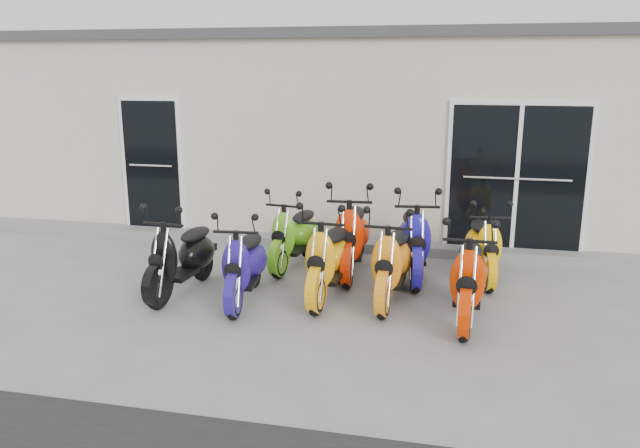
{
  "coord_description": "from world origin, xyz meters",
  "views": [
    {
      "loc": [
        1.75,
        -7.24,
        2.78
      ],
      "look_at": [
        0.0,
        0.6,
        0.75
      ],
      "focal_mm": 35.0,
      "sensor_mm": 36.0,
      "label": 1
    }
  ],
  "objects_px": {
    "scooter_front_black": "(181,246)",
    "scooter_back_red": "(352,226)",
    "scooter_back_yellow": "(484,237)",
    "scooter_front_orange_b": "(393,251)",
    "scooter_front_red": "(469,266)",
    "scooter_back_green": "(294,226)",
    "scooter_front_blue": "(244,254)",
    "scooter_back_blue": "(414,230)",
    "scooter_front_orange_a": "(330,248)"
  },
  "relations": [
    {
      "from": "scooter_front_black",
      "to": "scooter_front_orange_b",
      "type": "relative_size",
      "value": 0.97
    },
    {
      "from": "scooter_front_black",
      "to": "scooter_back_red",
      "type": "height_order",
      "value": "scooter_back_red"
    },
    {
      "from": "scooter_back_red",
      "to": "scooter_back_green",
      "type": "bearing_deg",
      "value": 168.08
    },
    {
      "from": "scooter_front_orange_b",
      "to": "scooter_back_red",
      "type": "relative_size",
      "value": 0.93
    },
    {
      "from": "scooter_back_red",
      "to": "scooter_back_blue",
      "type": "height_order",
      "value": "scooter_back_red"
    },
    {
      "from": "scooter_back_red",
      "to": "scooter_back_yellow",
      "type": "bearing_deg",
      "value": -0.02
    },
    {
      "from": "scooter_back_blue",
      "to": "scooter_back_yellow",
      "type": "relative_size",
      "value": 1.14
    },
    {
      "from": "scooter_front_orange_b",
      "to": "scooter_back_green",
      "type": "relative_size",
      "value": 1.06
    },
    {
      "from": "scooter_back_blue",
      "to": "scooter_front_blue",
      "type": "bearing_deg",
      "value": -152.01
    },
    {
      "from": "scooter_back_red",
      "to": "scooter_back_blue",
      "type": "bearing_deg",
      "value": -2.62
    },
    {
      "from": "scooter_front_red",
      "to": "scooter_back_green",
      "type": "bearing_deg",
      "value": 151.38
    },
    {
      "from": "scooter_front_red",
      "to": "scooter_front_blue",
      "type": "bearing_deg",
      "value": -177.24
    },
    {
      "from": "scooter_back_blue",
      "to": "scooter_back_yellow",
      "type": "distance_m",
      "value": 0.92
    },
    {
      "from": "scooter_front_blue",
      "to": "scooter_back_green",
      "type": "distance_m",
      "value": 1.48
    },
    {
      "from": "scooter_back_blue",
      "to": "scooter_front_orange_b",
      "type": "bearing_deg",
      "value": -108.32
    },
    {
      "from": "scooter_front_red",
      "to": "scooter_back_green",
      "type": "distance_m",
      "value": 2.8
    },
    {
      "from": "scooter_front_orange_a",
      "to": "scooter_back_blue",
      "type": "distance_m",
      "value": 1.39
    },
    {
      "from": "scooter_front_red",
      "to": "scooter_back_blue",
      "type": "distance_m",
      "value": 1.54
    },
    {
      "from": "scooter_front_black",
      "to": "scooter_back_yellow",
      "type": "height_order",
      "value": "scooter_front_black"
    },
    {
      "from": "scooter_front_red",
      "to": "scooter_back_yellow",
      "type": "xyz_separation_m",
      "value": [
        0.21,
        1.48,
        -0.06
      ]
    },
    {
      "from": "scooter_back_red",
      "to": "scooter_back_yellow",
      "type": "relative_size",
      "value": 1.17
    },
    {
      "from": "scooter_front_blue",
      "to": "scooter_back_blue",
      "type": "xyz_separation_m",
      "value": [
        1.92,
        1.37,
        0.06
      ]
    },
    {
      "from": "scooter_front_black",
      "to": "scooter_back_green",
      "type": "height_order",
      "value": "scooter_front_black"
    },
    {
      "from": "scooter_back_yellow",
      "to": "scooter_back_blue",
      "type": "bearing_deg",
      "value": 179.01
    },
    {
      "from": "scooter_back_green",
      "to": "scooter_back_blue",
      "type": "xyz_separation_m",
      "value": [
        1.68,
        -0.09,
        0.06
      ]
    },
    {
      "from": "scooter_front_blue",
      "to": "scooter_back_yellow",
      "type": "relative_size",
      "value": 1.03
    },
    {
      "from": "scooter_front_black",
      "to": "scooter_back_red",
      "type": "bearing_deg",
      "value": 38.07
    },
    {
      "from": "scooter_front_orange_b",
      "to": "scooter_front_red",
      "type": "distance_m",
      "value": 0.98
    },
    {
      "from": "scooter_back_green",
      "to": "scooter_back_yellow",
      "type": "height_order",
      "value": "scooter_back_green"
    },
    {
      "from": "scooter_front_black",
      "to": "scooter_back_blue",
      "type": "relative_size",
      "value": 0.93
    },
    {
      "from": "scooter_front_blue",
      "to": "scooter_back_red",
      "type": "bearing_deg",
      "value": 45.4
    },
    {
      "from": "scooter_front_orange_a",
      "to": "scooter_back_green",
      "type": "distance_m",
      "value": 1.32
    },
    {
      "from": "scooter_front_blue",
      "to": "scooter_front_orange_b",
      "type": "bearing_deg",
      "value": 7.16
    },
    {
      "from": "scooter_back_green",
      "to": "scooter_back_blue",
      "type": "relative_size",
      "value": 0.91
    },
    {
      "from": "scooter_back_green",
      "to": "scooter_front_blue",
      "type": "bearing_deg",
      "value": -91.48
    },
    {
      "from": "scooter_front_orange_a",
      "to": "scooter_front_red",
      "type": "bearing_deg",
      "value": -9.28
    },
    {
      "from": "scooter_front_orange_a",
      "to": "scooter_back_yellow",
      "type": "relative_size",
      "value": 1.1
    },
    {
      "from": "scooter_front_black",
      "to": "scooter_front_red",
      "type": "distance_m",
      "value": 3.49
    },
    {
      "from": "scooter_front_orange_b",
      "to": "scooter_back_yellow",
      "type": "distance_m",
      "value": 1.54
    },
    {
      "from": "scooter_front_orange_b",
      "to": "scooter_back_green",
      "type": "bearing_deg",
      "value": 148.31
    },
    {
      "from": "scooter_front_orange_a",
      "to": "scooter_back_red",
      "type": "bearing_deg",
      "value": 86.75
    },
    {
      "from": "scooter_front_orange_b",
      "to": "scooter_back_green",
      "type": "height_order",
      "value": "scooter_front_orange_b"
    },
    {
      "from": "scooter_front_blue",
      "to": "scooter_front_red",
      "type": "distance_m",
      "value": 2.62
    },
    {
      "from": "scooter_back_blue",
      "to": "scooter_back_green",
      "type": "bearing_deg",
      "value": 169.51
    },
    {
      "from": "scooter_front_black",
      "to": "scooter_back_red",
      "type": "xyz_separation_m",
      "value": [
        1.94,
        1.24,
        0.07
      ]
    },
    {
      "from": "scooter_front_orange_a",
      "to": "scooter_front_red",
      "type": "relative_size",
      "value": 1.0
    },
    {
      "from": "scooter_back_blue",
      "to": "scooter_back_yellow",
      "type": "bearing_deg",
      "value": -0.83
    },
    {
      "from": "scooter_front_orange_a",
      "to": "scooter_front_orange_b",
      "type": "distance_m",
      "value": 0.77
    },
    {
      "from": "scooter_back_yellow",
      "to": "scooter_front_orange_b",
      "type": "bearing_deg",
      "value": -143.27
    },
    {
      "from": "scooter_front_black",
      "to": "scooter_back_blue",
      "type": "bearing_deg",
      "value": 29.95
    }
  ]
}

